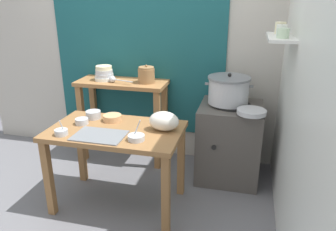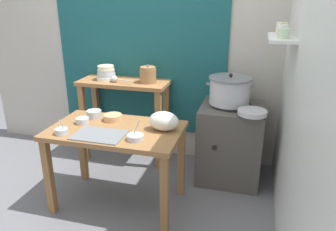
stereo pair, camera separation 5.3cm
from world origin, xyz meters
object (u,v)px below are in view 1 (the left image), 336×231
wide_pan (252,112)px  prep_bowl_1 (82,121)px  prep_table (116,141)px  prep_bowl_0 (93,114)px  prep_bowl_4 (136,137)px  serving_tray (99,136)px  stove_block (229,142)px  back_shelf_table (123,101)px  bowl_stack_enamel (104,74)px  plastic_bag (164,121)px  ladle (113,79)px  steamer_pot (229,90)px  prep_bowl_3 (112,118)px  clay_pot (146,75)px  prep_bowl_2 (61,132)px

wide_pan → prep_bowl_1: (-1.40, -0.44, -0.05)m
prep_table → prep_bowl_0: 0.37m
prep_bowl_4 → prep_table: bearing=144.6°
serving_tray → prep_bowl_1: size_ratio=3.55×
prep_table → stove_block: bearing=38.3°
prep_table → back_shelf_table: bearing=107.8°
prep_table → wide_pan: (1.08, 0.47, 0.19)m
back_shelf_table → bowl_stack_enamel: bowl_stack_enamel is taller
back_shelf_table → serving_tray: bearing=-78.6°
wide_pan → plastic_bag: bearing=-149.7°
prep_bowl_0 → ladle: bearing=94.0°
steamer_pot → ladle: size_ratio=1.63×
bowl_stack_enamel → prep_table: bearing=-61.0°
serving_tray → prep_bowl_3: bearing=95.7°
prep_bowl_1 → prep_bowl_4: bearing=-19.6°
prep_table → prep_bowl_0: prep_bowl_0 is taller
stove_block → clay_pot: clay_pot is taller
prep_table → wide_pan: wide_pan is taller
ladle → back_shelf_table: bearing=53.4°
prep_bowl_1 → prep_table: bearing=-5.2°
clay_pot → bowl_stack_enamel: size_ratio=0.92×
wide_pan → prep_bowl_4: (-0.84, -0.64, -0.06)m
bowl_stack_enamel → prep_bowl_4: bearing=-55.1°
steamer_pot → serving_tray: 1.30m
steamer_pot → plastic_bag: bearing=-125.0°
clay_pot → prep_bowl_4: (0.23, -1.01, -0.24)m
bowl_stack_enamel → plastic_bag: size_ratio=0.84×
clay_pot → serving_tray: clay_pot is taller
bowl_stack_enamel → prep_bowl_4: 1.25m
prep_table → prep_bowl_2: (-0.37, -0.22, 0.14)m
back_shelf_table → wide_pan: back_shelf_table is taller
prep_bowl_2 → steamer_pot: bearing=37.8°
ladle → plastic_bag: 1.01m
prep_table → prep_bowl_3: (-0.10, 0.17, 0.14)m
prep_bowl_1 → prep_bowl_2: 0.25m
prep_bowl_4 → wide_pan: bearing=37.2°
stove_block → ladle: size_ratio=2.81×
stove_block → plastic_bag: (-0.50, -0.64, 0.42)m
ladle → prep_bowl_3: (0.23, -0.59, -0.19)m
prep_table → clay_pot: bearing=89.5°
prep_table → steamer_pot: 1.17m
wide_pan → prep_bowl_1: size_ratio=2.28×
steamer_pot → prep_bowl_4: bearing=-124.5°
clay_pot → prep_bowl_0: 0.76m
prep_table → clay_pot: 0.92m
serving_tray → prep_bowl_4: (0.31, -0.00, 0.02)m
serving_tray → prep_bowl_3: prep_bowl_3 is taller
wide_pan → prep_bowl_3: size_ratio=1.60×
prep_bowl_0 → prep_bowl_1: size_ratio=1.18×
clay_pot → prep_table: bearing=-90.5°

